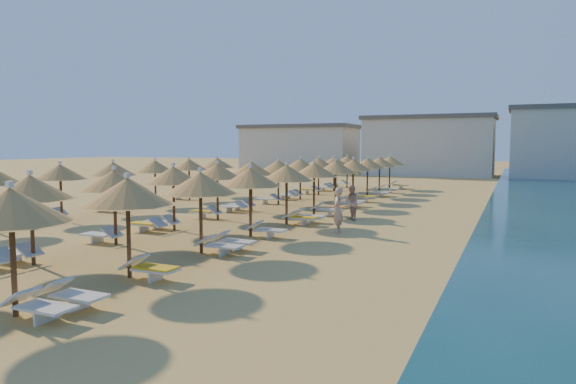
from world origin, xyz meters
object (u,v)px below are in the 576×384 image
at_px(beachgoer_b, 351,203).
at_px(parasol_row_west, 251,169).
at_px(beachgoer_a, 338,210).
at_px(parasol_row_east, 314,171).

bearing_deg(beachgoer_b, parasol_row_west, -139.56).
bearing_deg(beachgoer_b, beachgoer_a, -30.71).
xyz_separation_m(beachgoer_a, beachgoer_b, (-0.54, 3.78, -0.10)).
height_order(parasol_row_west, beachgoer_b, parasol_row_west).
bearing_deg(parasol_row_east, beachgoer_a, -59.10).
bearing_deg(parasol_row_east, parasol_row_west, 180.00).
height_order(beachgoer_a, beachgoer_b, beachgoer_a).
distance_m(parasol_row_west, beachgoer_a, 8.43).
xyz_separation_m(parasol_row_east, beachgoer_b, (2.41, -1.16, -1.48)).
distance_m(parasol_row_east, parasol_row_west, 3.74).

